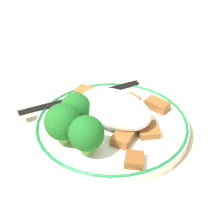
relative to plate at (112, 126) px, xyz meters
The scene contains 14 objects.
ground_plane 0.01m from the plate, ahead, with size 3.00×3.00×0.00m, color #C6B28E.
plate is the anchor object (origin of this frame).
rice_mound 0.03m from the plate, 77.59° to the left, with size 0.12×0.07×0.05m.
broccoli_back_left 0.06m from the plate, 143.09° to the right, with size 0.04×0.04×0.05m.
broccoli_back_center 0.09m from the plate, 112.28° to the right, with size 0.05×0.05×0.06m.
broccoli_back_right 0.08m from the plate, 82.09° to the right, with size 0.05×0.05×0.06m.
meat_near_front 0.05m from the plate, 37.01° to the right, with size 0.03×0.03×0.01m.
meat_near_left 0.06m from the plate, 11.06° to the left, with size 0.04×0.04×0.01m.
meat_near_right 0.06m from the plate, 95.97° to the left, with size 0.03×0.03×0.01m.
meat_near_back 0.08m from the plate, 63.10° to the left, with size 0.04×0.02×0.01m.
meat_on_rice_edge 0.08m from the plate, 155.46° to the left, with size 0.03×0.03×0.01m.
meat_mid_left 0.09m from the plate, 36.75° to the right, with size 0.03×0.03×0.01m.
meat_mid_right 0.05m from the plate, 130.68° to the left, with size 0.03×0.03×0.01m.
chopsticks 0.08m from the plate, 161.31° to the left, with size 0.11×0.18×0.01m.
Camera 1 is at (0.25, -0.36, 0.34)m, focal length 60.00 mm.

